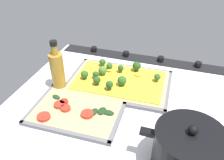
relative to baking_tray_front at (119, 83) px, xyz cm
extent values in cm
cube|color=silver|center=(-4.92, 9.75, -1.86)|extent=(80.90, 71.00, 3.00)
cube|color=black|center=(-4.92, -22.25, 0.04)|extent=(77.66, 7.00, 0.80)
cylinder|color=black|center=(-29.19, -22.25, 1.34)|extent=(2.80, 2.80, 1.80)
cylinder|color=black|center=(-13.01, -22.25, 1.34)|extent=(2.80, 2.80, 1.80)
cylinder|color=black|center=(3.17, -22.25, 1.34)|extent=(2.80, 2.80, 1.80)
cylinder|color=black|center=(19.35, -22.25, 1.34)|extent=(2.80, 2.80, 1.80)
cube|color=slate|center=(0.00, 0.00, -0.11)|extent=(39.97, 27.44, 0.50)
cube|color=slate|center=(0.39, -12.50, 0.29)|extent=(39.19, 2.43, 1.30)
cube|color=slate|center=(-0.39, 12.50, 0.29)|extent=(39.19, 2.43, 1.30)
cube|color=slate|center=(-18.97, -0.60, 0.29)|extent=(2.02, 26.25, 1.30)
cube|color=slate|center=(18.97, 0.60, 0.29)|extent=(2.02, 26.25, 1.30)
cube|color=tan|center=(0.00, 0.00, 0.64)|extent=(37.50, 24.96, 1.00)
cube|color=gold|center=(0.00, 0.00, 1.34)|extent=(34.48, 22.49, 0.40)
cone|color=#4D8B3F|center=(5.80, -5.51, 2.07)|extent=(1.46, 1.46, 1.07)
sphere|color=#2D5B23|center=(5.80, -5.51, 3.60)|extent=(2.66, 2.66, 2.66)
cone|color=#427635|center=(-4.61, -8.33, 2.15)|extent=(1.87, 1.87, 1.23)
sphere|color=#264C1C|center=(-4.61, -8.33, 4.03)|extent=(3.39, 3.39, 3.39)
cone|color=#427635|center=(0.99, -5.39, 2.07)|extent=(1.36, 1.36, 1.06)
sphere|color=#264C1C|center=(0.99, -5.39, 3.53)|extent=(2.48, 2.48, 2.48)
cone|color=#4D8B3F|center=(-2.00, 3.29, 1.98)|extent=(1.89, 1.89, 0.89)
sphere|color=#2D5B23|center=(-2.00, 3.29, 3.72)|extent=(3.44, 3.44, 3.44)
cone|color=#4D8B3F|center=(9.74, -8.01, 1.98)|extent=(1.51, 1.51, 0.89)
sphere|color=#2D5B23|center=(9.74, -8.01, 3.46)|extent=(2.75, 2.75, 2.75)
cone|color=#68AD54|center=(7.34, -1.36, 1.98)|extent=(1.86, 1.86, 0.90)
sphere|color=#427533|center=(7.34, -1.36, 3.70)|extent=(3.37, 3.37, 3.37)
cone|color=#427635|center=(7.01, 5.84, 2.10)|extent=(1.56, 1.56, 1.12)
sphere|color=#264C1C|center=(7.01, 5.84, 3.72)|extent=(2.84, 2.84, 2.84)
cone|color=#4D8B3F|center=(-14.13, -3.22, 2.16)|extent=(1.36, 1.36, 1.24)
sphere|color=#2D5B23|center=(-14.13, -3.22, 3.70)|extent=(2.48, 2.48, 2.48)
cone|color=#427635|center=(1.56, 7.43, 2.20)|extent=(1.52, 1.52, 1.33)
sphere|color=#264C1C|center=(1.56, 7.43, 3.90)|extent=(2.76, 2.76, 2.76)
cone|color=#4D8B3F|center=(12.96, 3.59, 2.09)|extent=(1.61, 1.61, 1.10)
sphere|color=#2D5B23|center=(12.96, 3.59, 3.74)|extent=(2.93, 2.93, 2.93)
cone|color=#427635|center=(9.12, 1.75, 1.97)|extent=(1.32, 1.32, 0.86)
sphere|color=#264C1C|center=(9.12, 1.75, 3.30)|extent=(2.40, 2.40, 2.40)
ellipsoid|color=gold|center=(6.06, -5.45, 2.09)|extent=(3.88, 4.43, 1.29)
ellipsoid|color=gold|center=(-6.28, -5.33, 2.00)|extent=(3.83, 3.58, 1.07)
ellipsoid|color=gold|center=(14.45, -0.76, 2.02)|extent=(2.56, 3.26, 1.13)
cube|color=slate|center=(8.68, 20.08, -0.11)|extent=(30.39, 22.69, 0.50)
cube|color=slate|center=(8.91, 9.67, 0.29)|extent=(29.93, 1.87, 1.30)
cube|color=slate|center=(8.45, 30.49, 0.29)|extent=(29.93, 1.87, 1.30)
cube|color=slate|center=(-5.67, 19.76, 0.29)|extent=(1.69, 22.05, 1.30)
cube|color=slate|center=(23.03, 20.40, 0.29)|extent=(1.69, 22.05, 1.30)
cube|color=tan|center=(8.68, 20.08, 0.59)|extent=(27.94, 20.24, 0.90)
cylinder|color=red|center=(4.26, 21.99, 1.54)|extent=(4.06, 4.06, 1.00)
cylinder|color=red|center=(16.86, 27.36, 1.54)|extent=(4.19, 4.19, 1.00)
cylinder|color=#B22319|center=(14.21, 18.76, 1.54)|extent=(2.78, 2.78, 1.00)
cylinder|color=red|center=(12.14, 21.60, 1.54)|extent=(3.28, 3.28, 1.00)
cylinder|color=red|center=(14.93, 20.58, 1.54)|extent=(3.67, 3.67, 1.00)
ellipsoid|color=#193819|center=(18.18, 16.97, 1.44)|extent=(3.71, 2.77, 0.60)
ellipsoid|color=#193819|center=(-1.85, 19.09, 1.44)|extent=(4.10, 2.43, 0.60)
ellipsoid|color=#193819|center=(0.33, 18.96, 1.44)|extent=(2.85, 3.94, 0.60)
ellipsoid|color=#193819|center=(3.40, 21.31, 1.44)|extent=(3.06, 2.74, 0.60)
ellipsoid|color=#193819|center=(2.69, 20.28, 1.44)|extent=(2.86, 3.95, 0.60)
cylinder|color=black|center=(-26.45, 31.09, 5.42)|extent=(16.91, 16.91, 11.56)
cylinder|color=black|center=(-26.45, 31.09, 11.60)|extent=(17.25, 17.25, 0.80)
sphere|color=black|center=(-26.45, 31.09, 13.20)|extent=(2.40, 2.40, 2.40)
cube|color=black|center=(-16.19, 31.09, 9.12)|extent=(3.60, 2.00, 1.20)
cylinder|color=olive|center=(20.71, 9.37, 6.92)|extent=(5.01, 5.01, 14.57)
cylinder|color=olive|center=(20.71, 9.37, 15.96)|extent=(2.25, 2.25, 3.50)
cylinder|color=black|center=(20.71, 9.37, 18.51)|extent=(2.50, 2.50, 1.60)
camera|label=1|loc=(-20.28, 72.56, 52.50)|focal=37.46mm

